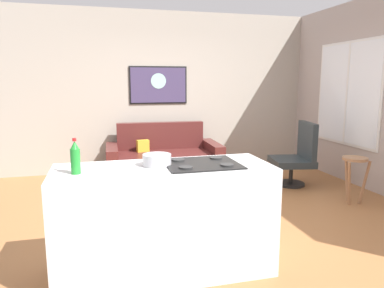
% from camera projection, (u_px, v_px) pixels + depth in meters
% --- Properties ---
extents(ground, '(6.40, 6.40, 0.04)m').
position_uv_depth(ground, '(206.00, 214.00, 4.39)').
color(ground, '#A2693C').
extents(back_wall, '(6.40, 0.05, 2.80)m').
position_uv_depth(back_wall, '(168.00, 92.00, 6.46)').
color(back_wall, '#ABA294').
rests_on(back_wall, ground).
extents(right_wall, '(0.05, 6.40, 2.80)m').
position_uv_depth(right_wall, '(378.00, 95.00, 5.08)').
color(right_wall, '#AD9F98').
rests_on(right_wall, ground).
extents(couch, '(1.89, 0.98, 0.88)m').
position_uv_depth(couch, '(163.00, 160.00, 6.02)').
color(couch, '#50201E').
rests_on(couch, ground).
extents(coffee_table, '(0.91, 0.53, 0.44)m').
position_uv_depth(coffee_table, '(182.00, 170.00, 4.87)').
color(coffee_table, silver).
rests_on(coffee_table, ground).
extents(armchair, '(0.69, 0.71, 0.98)m').
position_uv_depth(armchair, '(297.00, 156.00, 5.49)').
color(armchair, black).
rests_on(armchair, ground).
extents(bar_stool, '(0.36, 0.35, 0.62)m').
position_uv_depth(bar_stool, '(354.00, 168.00, 4.66)').
color(bar_stool, '#A2714C').
rests_on(bar_stool, ground).
extents(kitchen_counter, '(1.76, 0.67, 0.93)m').
position_uv_depth(kitchen_counter, '(165.00, 220.00, 2.97)').
color(kitchen_counter, silver).
rests_on(kitchen_counter, ground).
extents(soda_bottle, '(0.07, 0.07, 0.27)m').
position_uv_depth(soda_bottle, '(75.00, 158.00, 2.65)').
color(soda_bottle, green).
rests_on(soda_bottle, kitchen_counter).
extents(mixing_bowl, '(0.23, 0.23, 0.09)m').
position_uv_depth(mixing_bowl, '(157.00, 160.00, 2.93)').
color(mixing_bowl, silver).
rests_on(mixing_bowl, kitchen_counter).
extents(wall_painting, '(1.03, 0.03, 0.66)m').
position_uv_depth(wall_painting, '(158.00, 85.00, 6.36)').
color(wall_painting, black).
extents(window, '(0.03, 1.48, 1.62)m').
position_uv_depth(window, '(347.00, 94.00, 5.64)').
color(window, silver).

